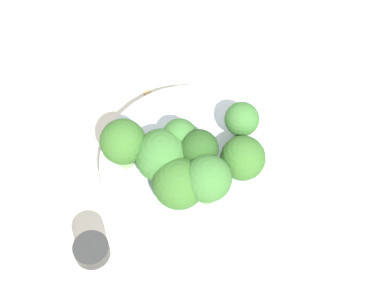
{
  "coord_description": "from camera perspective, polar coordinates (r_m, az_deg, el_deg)",
  "views": [
    {
      "loc": [
        -0.27,
        -0.13,
        0.57
      ],
      "look_at": [
        0.0,
        0.0,
        0.07
      ],
      "focal_mm": 60.0,
      "sensor_mm": 36.0,
      "label": 1
    }
  ],
  "objects": [
    {
      "name": "ground_plane",
      "position": [
        0.65,
        0.0,
        -2.97
      ],
      "size": [
        3.0,
        3.0,
        0.0
      ],
      "primitive_type": "plane",
      "color": "beige"
    },
    {
      "name": "bowl",
      "position": [
        0.63,
        0.0,
        -2.21
      ],
      "size": [
        0.18,
        0.18,
        0.04
      ],
      "primitive_type": "cylinder",
      "color": "silver",
      "rests_on": "ground_plane"
    },
    {
      "name": "broccoli_floret_0",
      "position": [
        0.58,
        0.64,
        -0.55
      ],
      "size": [
        0.04,
        0.04,
        0.06
      ],
      "color": "#7A9E5B",
      "rests_on": "bowl"
    },
    {
      "name": "broccoli_floret_1",
      "position": [
        0.57,
        -1.16,
        -3.59
      ],
      "size": [
        0.05,
        0.05,
        0.05
      ],
      "color": "#84AD66",
      "rests_on": "bowl"
    },
    {
      "name": "broccoli_floret_2",
      "position": [
        0.59,
        -2.67,
        -1.1
      ],
      "size": [
        0.05,
        0.05,
        0.05
      ],
      "color": "#84AD66",
      "rests_on": "bowl"
    },
    {
      "name": "broccoli_floret_3",
      "position": [
        0.59,
        -6.14,
        0.11
      ],
      "size": [
        0.04,
        0.04,
        0.06
      ],
      "color": "#8EB770",
      "rests_on": "bowl"
    },
    {
      "name": "broccoli_floret_4",
      "position": [
        0.57,
        1.39,
        -3.17
      ],
      "size": [
        0.04,
        0.04,
        0.06
      ],
      "color": "#7A9E5B",
      "rests_on": "bowl"
    },
    {
      "name": "broccoli_floret_5",
      "position": [
        0.6,
        4.44,
        2.11
      ],
      "size": [
        0.03,
        0.03,
        0.05
      ],
      "color": "#7A9E5B",
      "rests_on": "bowl"
    },
    {
      "name": "broccoli_floret_6",
      "position": [
        0.59,
        -0.99,
        0.62
      ],
      "size": [
        0.03,
        0.03,
        0.05
      ],
      "color": "#7A9E5B",
      "rests_on": "bowl"
    },
    {
      "name": "broccoli_floret_7",
      "position": [
        0.59,
        4.54,
        -1.29
      ],
      "size": [
        0.04,
        0.04,
        0.05
      ],
      "color": "#84AD66",
      "rests_on": "bowl"
    },
    {
      "name": "pepper_shaker",
      "position": [
        0.58,
        -8.59,
        -10.2
      ],
      "size": [
        0.03,
        0.03,
        0.06
      ],
      "color": "silver",
      "rests_on": "ground_plane"
    },
    {
      "name": "almond_crumb_1",
      "position": [
        0.7,
        -4.02,
        4.64
      ],
      "size": [
        0.01,
        0.01,
        0.01
      ],
      "primitive_type": "cube",
      "rotation": [
        0.0,
        0.0,
        5.85
      ],
      "color": "tan",
      "rests_on": "ground_plane"
    }
  ]
}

